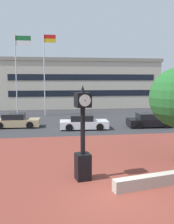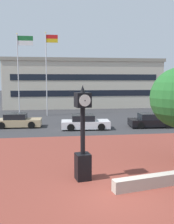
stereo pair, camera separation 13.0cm
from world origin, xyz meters
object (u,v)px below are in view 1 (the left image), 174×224
Objects in this scene: street_clock at (83,141)px; flagpole_secondary at (45,68)px; car_street_mid at (16,121)px; flagpole_primary at (18,67)px; civic_building at (78,83)px; car_street_near at (83,123)px; car_street_far at (149,121)px.

flagpole_secondary is (-1.81, 20.55, 3.98)m from street_clock.
car_street_mid is 0.44× the size of flagpole_primary.
civic_building is at bearing 67.54° from flagpole_secondary.
street_clock is 0.42× the size of flagpole_secondary.
civic_building is (2.14, 22.39, 3.24)m from car_street_near.
flagpole_primary is 0.39× the size of civic_building.
car_street_near is 10.96m from flagpole_secondary.
car_street_mid is 9.33m from flagpole_secondary.
flagpole_secondary is at bearing 0.00° from flagpole_primary.
street_clock is 0.99× the size of car_street_far.
flagpole_primary is 0.98× the size of flagpole_secondary.
street_clock is at bearing -84.96° from flagpole_secondary.
flagpole_primary is (-12.78, 8.89, 5.31)m from car_street_far.
civic_building is at bearing 73.93° from street_clock.
car_street_mid is at bearing -103.17° from car_street_near.
flagpole_secondary is at bearing -112.46° from civic_building.
civic_building is at bearing 160.70° from car_street_mid.
civic_building is (8.21, 20.62, 3.24)m from car_street_mid.
car_street_near is 12.39m from flagpole_primary.
street_clock is 21.55m from flagpole_primary.
flagpole_primary reaches higher than car_street_near.
civic_building reaches higher than car_street_mid.
car_street_mid is (-4.51, 13.25, -1.16)m from street_clock.
street_clock is 0.17× the size of civic_building.
civic_building is at bearing 56.86° from flagpole_primary.
car_street_near is at bearing -95.46° from civic_building.
car_street_far is (6.23, 0.18, -0.00)m from car_street_near.
street_clock reaches higher than car_street_near.
flagpole_secondary is 0.40× the size of civic_building.
flagpole_primary is at bearing -123.14° from civic_building.
flagpole_primary is at bearing -121.67° from car_street_far.
car_street_mid is at bearing -86.16° from flagpole_primary.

